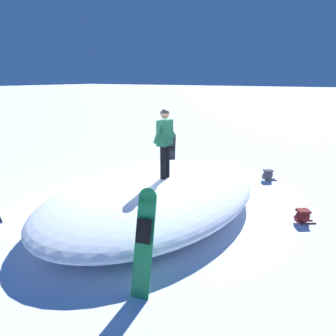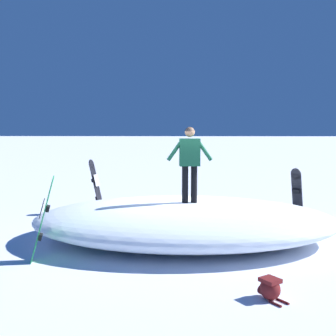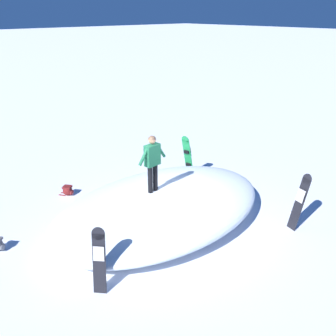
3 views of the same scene
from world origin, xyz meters
TOP-DOWN VIEW (x-y plane):
  - ground at (0.00, 0.00)m, footprint 240.00×240.00m
  - snow_mound at (0.44, 0.25)m, footprint 4.40×6.95m
  - snowboarder_standing at (0.67, 0.36)m, footprint 0.25×1.02m
  - snowboard_primary_upright at (2.08, -2.48)m, footprint 0.40×0.54m
  - snowboard_tertiary_upright at (-0.86, 3.17)m, footprint 0.39×0.38m
  - backpack_near at (2.16, 4.37)m, footprint 0.50×0.47m
  - backpack_far at (3.76, 1.50)m, footprint 0.52×0.46m

SIDE VIEW (x-z plane):
  - ground at x=0.00m, z-range 0.00..0.00m
  - backpack_far at x=3.76m, z-range 0.00..0.34m
  - backpack_near at x=2.16m, z-range 0.01..0.38m
  - snow_mound at x=0.44m, z-range 0.00..0.92m
  - snowboard_tertiary_upright at x=-0.86m, z-range 0.03..1.58m
  - snowboard_primary_upright at x=2.08m, z-range 0.03..1.70m
  - snowboarder_standing at x=0.67m, z-range 1.04..2.72m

